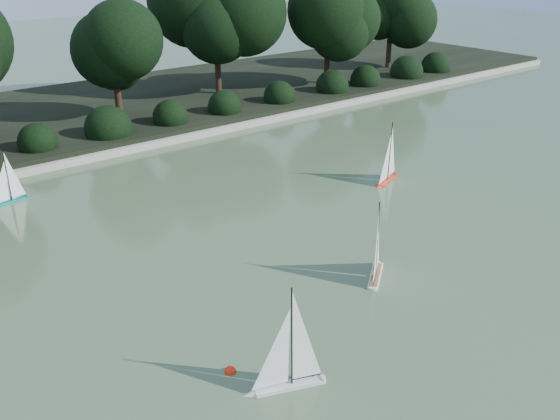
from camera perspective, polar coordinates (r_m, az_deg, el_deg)
name	(u,v)px	position (r m, az deg, el deg)	size (l,w,h in m)	color
ground	(383,290)	(10.18, 9.41, -7.24)	(80.00, 80.00, 0.00)	#425633
pond_coping	(127,149)	(16.89, -13.85, 5.42)	(40.00, 0.35, 0.18)	gray
far_bank	(67,116)	(20.44, -18.87, 8.13)	(40.00, 8.00, 0.30)	black
tree_line	(119,35)	(19.01, -14.54, 15.25)	(26.31, 3.93, 4.39)	black
shrub_hedge	(110,128)	(17.58, -15.27, 7.21)	(29.10, 1.10, 1.10)	black
sailboat_white_a	(283,373)	(7.95, 0.23, -14.68)	(1.07, 0.54, 1.49)	silver
sailboat_white_b	(377,262)	(10.50, 8.85, -4.76)	(0.93, 0.74, 1.45)	white
sailboat_orange	(386,172)	(14.52, 9.68, 3.40)	(1.07, 0.50, 1.48)	#F63815
sailboat_teal	(6,195)	(14.37, -23.74, 1.27)	(0.90, 0.29, 1.22)	#008274
race_buoy	(230,372)	(8.38, -4.56, -14.52)	(0.16, 0.16, 0.16)	#F7260D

